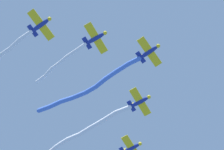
# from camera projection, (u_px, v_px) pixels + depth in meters

# --- Properties ---
(airplane_lead) EXTENTS (5.87, 5.82, 1.69)m
(airplane_lead) POSITION_uv_depth(u_px,v_px,m) (149.00, 52.00, 82.34)
(airplane_lead) COLOR navy
(smoke_trail_lead) EXTENTS (14.85, 19.26, 2.60)m
(smoke_trail_lead) POSITION_uv_depth(u_px,v_px,m) (89.00, 87.00, 84.18)
(smoke_trail_lead) COLOR #4C75DB
(airplane_left_wing) EXTENTS (6.17, 5.52, 1.69)m
(airplane_left_wing) POSITION_uv_depth(u_px,v_px,m) (140.00, 102.00, 86.10)
(airplane_left_wing) COLOR navy
(smoke_trail_left_wing) EXTENTS (25.12, 22.16, 5.17)m
(smoke_trail_left_wing) POSITION_uv_depth(u_px,v_px,m) (69.00, 142.00, 91.81)
(smoke_trail_left_wing) COLOR white
(airplane_right_wing) EXTENTS (6.17, 5.52, 1.69)m
(airplane_right_wing) POSITION_uv_depth(u_px,v_px,m) (96.00, 38.00, 81.68)
(airplane_right_wing) COLOR navy
(smoke_trail_right_wing) EXTENTS (10.79, 9.47, 2.16)m
(smoke_trail_right_wing) POSITION_uv_depth(u_px,v_px,m) (60.00, 63.00, 84.17)
(smoke_trail_right_wing) COLOR white
(airplane_slot) EXTENTS (6.15, 5.53, 1.69)m
(airplane_slot) POSITION_uv_depth(u_px,v_px,m) (132.00, 148.00, 89.58)
(airplane_slot) COLOR navy
(airplane_trail) EXTENTS (5.91, 5.78, 1.69)m
(airplane_trail) POSITION_uv_depth(u_px,v_px,m) (41.00, 25.00, 80.45)
(airplane_trail) COLOR navy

